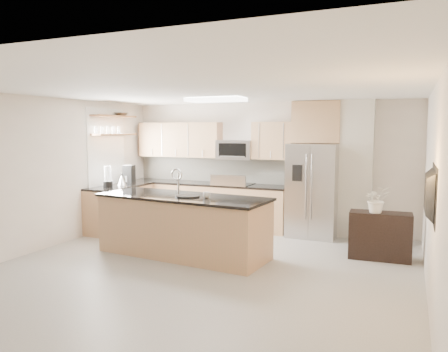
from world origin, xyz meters
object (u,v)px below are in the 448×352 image
at_px(cup, 207,195).
at_px(kettle, 122,180).
at_px(microwave, 236,150).
at_px(platter, 187,196).
at_px(coffee_maker, 129,175).
at_px(credenza, 380,236).
at_px(flower_vase, 377,193).
at_px(island, 183,225).
at_px(blender, 108,178).
at_px(refrigerator, 313,190).
at_px(bowl, 121,114).
at_px(range, 233,206).
at_px(television, 425,193).

height_order(cup, kettle, kettle).
relative_size(microwave, cup, 6.41).
bearing_deg(platter, coffee_maker, 145.53).
height_order(credenza, flower_vase, flower_vase).
xyz_separation_m(platter, coffee_maker, (-2.19, 1.51, 0.11)).
bearing_deg(microwave, island, -90.34).
xyz_separation_m(blender, coffee_maker, (-0.02, 0.72, 0.00)).
bearing_deg(kettle, coffee_maker, 101.58).
height_order(platter, blender, blender).
relative_size(microwave, refrigerator, 0.43).
bearing_deg(flower_vase, bowl, 174.50).
height_order(cup, bowl, bowl).
relative_size(microwave, blender, 1.81).
bearing_deg(platter, island, 153.86).
bearing_deg(credenza, range, 156.16).
height_order(kettle, bowl, bowl).
xyz_separation_m(refrigerator, platter, (-1.56, -2.16, 0.10)).
height_order(platter, flower_vase, flower_vase).
relative_size(refrigerator, television, 1.65).
height_order(island, bowl, bowl).
xyz_separation_m(cup, platter, (-0.33, -0.01, -0.04)).
distance_m(refrigerator, island, 2.72).
bearing_deg(range, island, -90.36).
height_order(credenza, cup, cup).
relative_size(microwave, coffee_maker, 1.99).
distance_m(cup, bowl, 3.36).
bearing_deg(coffee_maker, kettle, -78.42).
bearing_deg(island, microwave, 94.86).
xyz_separation_m(range, kettle, (-2.02, -1.05, 0.56)).
bearing_deg(microwave, platter, -87.58).
relative_size(cup, blender, 0.28).
bearing_deg(blender, platter, -19.95).
bearing_deg(cup, refrigerator, 60.37).
xyz_separation_m(credenza, kettle, (-4.98, 0.09, 0.65)).
relative_size(range, platter, 2.92).
bearing_deg(bowl, coffee_maker, -1.46).
distance_m(refrigerator, flower_vase, 1.69).
bearing_deg(credenza, kettle, 176.13).
bearing_deg(blender, microwave, 36.67).
xyz_separation_m(island, blender, (-2.06, 0.73, 0.61)).
bearing_deg(television, refrigerator, 31.04).
relative_size(kettle, coffee_maker, 0.64).
bearing_deg(coffee_maker, bowl, 178.54).
distance_m(refrigerator, blender, 3.99).
bearing_deg(television, microwave, 47.25).
height_order(island, cup, island).
xyz_separation_m(coffee_maker, television, (5.61, -2.42, 0.25)).
height_order(range, bowl, bowl).
distance_m(island, kettle, 2.36).
xyz_separation_m(credenza, cup, (-2.52, -1.07, 0.65)).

